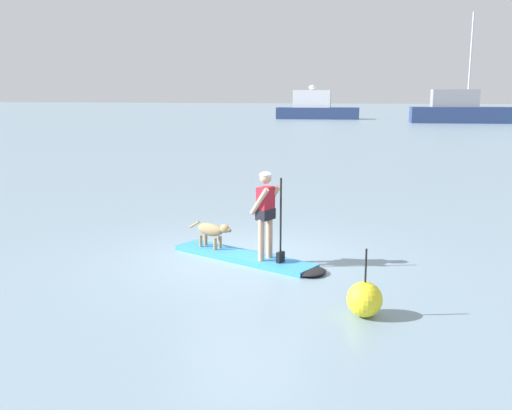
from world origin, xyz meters
TOP-DOWN VIEW (x-y plane):
  - ground_plane at (0.00, 0.00)m, footprint 400.00×400.00m
  - paddleboard at (0.21, -0.09)m, footprint 3.37×1.91m
  - person_paddler at (0.52, -0.22)m, footprint 0.68×0.60m
  - dog at (-0.75, 0.32)m, footprint 1.06×0.51m
  - moored_boat_outer at (-8.72, 65.67)m, footprint 11.01×3.88m
  - moored_boat_far_port at (8.75, 58.87)m, footprint 11.51×3.90m
  - marker_buoy at (2.52, -2.39)m, footprint 0.52×0.52m

SIDE VIEW (x-z plane):
  - ground_plane at x=0.00m, z-range 0.00..0.00m
  - paddleboard at x=0.21m, z-range 0.00..0.10m
  - marker_buoy at x=2.52m, z-range -0.25..0.77m
  - dog at x=-0.75m, z-range 0.19..0.73m
  - person_paddler at x=0.52m, z-range 0.23..1.91m
  - moored_boat_outer at x=-8.72m, z-range -0.80..3.60m
  - moored_boat_far_port at x=8.75m, z-range -4.61..7.48m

